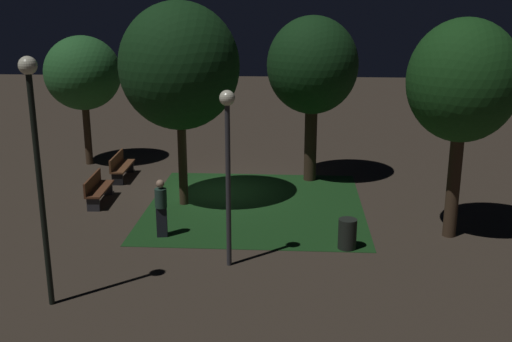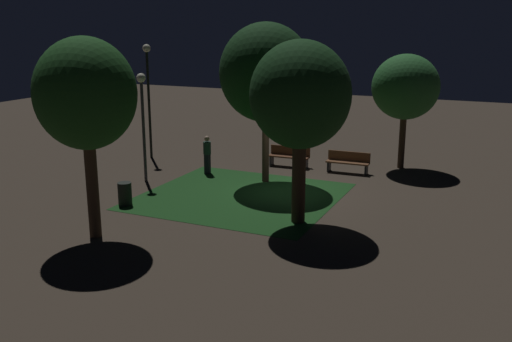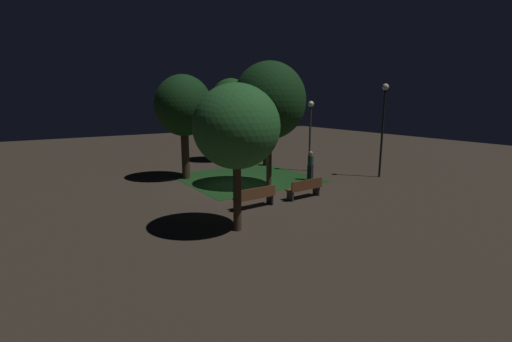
% 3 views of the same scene
% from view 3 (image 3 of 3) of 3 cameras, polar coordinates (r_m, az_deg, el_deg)
% --- Properties ---
extents(ground_plane, '(60.00, 60.00, 0.00)m').
position_cam_3_polar(ground_plane, '(18.27, -2.94, -2.37)').
color(ground_plane, '#3D3328').
extents(grass_lawn, '(6.88, 6.62, 0.01)m').
position_cam_3_polar(grass_lawn, '(20.01, -1.57, -1.12)').
color(grass_lawn, '#194219').
rests_on(grass_lawn, ground).
extents(bench_back_row, '(1.81, 0.54, 0.88)m').
position_cam_3_polar(bench_back_row, '(14.45, -0.11, -4.14)').
color(bench_back_row, brown).
rests_on(bench_back_row, ground).
extents(bench_near_trees, '(1.82, 0.56, 0.88)m').
position_cam_3_polar(bench_near_trees, '(16.00, 7.88, -2.70)').
color(bench_near_trees, brown).
rests_on(bench_near_trees, ground).
extents(tree_right_canopy, '(2.83, 2.83, 4.89)m').
position_cam_3_polar(tree_right_canopy, '(11.46, -3.16, 7.08)').
color(tree_right_canopy, '#423021').
rests_on(tree_right_canopy, ground).
extents(tree_back_left, '(3.08, 3.08, 5.68)m').
position_cam_3_polar(tree_back_left, '(19.80, -11.60, 10.16)').
color(tree_back_left, '#38281C').
rests_on(tree_back_left, ground).
extents(tree_lawn_side, '(3.57, 3.57, 6.19)m').
position_cam_3_polar(tree_lawn_side, '(17.64, 2.18, 11.20)').
color(tree_lawn_side, '#423021').
rests_on(tree_lawn_side, ground).
extents(tree_left_canopy, '(2.85, 2.85, 5.80)m').
position_cam_3_polar(tree_left_canopy, '(25.28, -4.04, 11.03)').
color(tree_left_canopy, '#423021').
rests_on(tree_left_canopy, ground).
extents(lamp_post_plaza_east, '(0.36, 0.36, 5.21)m').
position_cam_3_polar(lamp_post_plaza_east, '(21.07, 19.83, 8.37)').
color(lamp_post_plaza_east, black).
rests_on(lamp_post_plaza_east, ground).
extents(lamp_post_near_wall, '(0.36, 0.36, 4.27)m').
position_cam_3_polar(lamp_post_near_wall, '(21.92, 8.74, 7.57)').
color(lamp_post_near_wall, '#333338').
rests_on(lamp_post_near_wall, ground).
extents(trash_bin, '(0.48, 0.48, 0.81)m').
position_cam_3_polar(trash_bin, '(23.77, 1.70, 1.87)').
color(trash_bin, black).
rests_on(trash_bin, ground).
extents(pedestrian, '(0.32, 0.32, 1.61)m').
position_cam_3_polar(pedestrian, '(19.56, 8.76, 0.98)').
color(pedestrian, black).
rests_on(pedestrian, ground).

